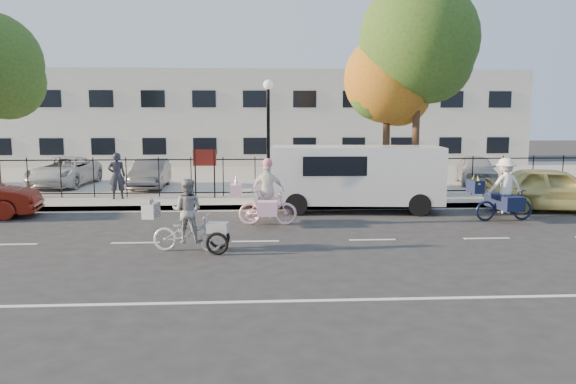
{
  "coord_description": "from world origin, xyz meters",
  "views": [
    {
      "loc": [
        0.01,
        -13.93,
        3.13
      ],
      "look_at": [
        0.9,
        1.2,
        1.1
      ],
      "focal_mm": 35.0,
      "sensor_mm": 36.0,
      "label": 1
    }
  ],
  "objects": [
    {
      "name": "pedestrian",
      "position": [
        -5.05,
        6.8,
        1.0
      ],
      "size": [
        0.7,
        0.55,
        1.7
      ],
      "primitive_type": "imported",
      "rotation": [
        0.0,
        0.0,
        3.39
      ],
      "color": "black",
      "rests_on": "sidewalk"
    },
    {
      "name": "street_sign",
      "position": [
        -1.85,
        6.8,
        1.42
      ],
      "size": [
        0.85,
        0.06,
        1.8
      ],
      "color": "black",
      "rests_on": "sidewalk"
    },
    {
      "name": "road_markings",
      "position": [
        0.0,
        0.0,
        0.01
      ],
      "size": [
        60.0,
        9.52,
        0.01
      ],
      "primitive_type": null,
      "color": "silver",
      "rests_on": "ground"
    },
    {
      "name": "unicorn_bike",
      "position": [
        0.33,
        2.2,
        0.72
      ],
      "size": [
        1.94,
        1.35,
        1.96
      ],
      "rotation": [
        0.0,
        0.0,
        1.52
      ],
      "color": "#FFC2D5",
      "rests_on": "ground"
    },
    {
      "name": "white_van",
      "position": [
        3.23,
        4.5,
        1.2
      ],
      "size": [
        6.25,
        2.55,
        2.16
      ],
      "rotation": [
        0.0,
        0.0,
        -0.09
      ],
      "color": "white",
      "rests_on": "ground"
    },
    {
      "name": "ground",
      "position": [
        0.0,
        0.0,
        0.0
      ],
      "size": [
        120.0,
        120.0,
        0.0
      ],
      "primitive_type": "plane",
      "color": "#333334"
    },
    {
      "name": "tree_mid",
      "position": [
        5.35,
        8.2,
        4.43
      ],
      "size": [
        3.49,
        3.46,
        6.34
      ],
      "color": "#442D1D",
      "rests_on": "ground"
    },
    {
      "name": "lot_car_b",
      "position": [
        -8.29,
        10.83,
        0.78
      ],
      "size": [
        2.32,
        4.65,
        1.27
      ],
      "primitive_type": "imported",
      "rotation": [
        0.0,
        0.0,
        -0.05
      ],
      "color": "silver",
      "rests_on": "parking_lot"
    },
    {
      "name": "gold_sedan",
      "position": [
        9.95,
        4.05,
        0.75
      ],
      "size": [
        4.67,
        2.72,
        1.49
      ],
      "primitive_type": "imported",
      "rotation": [
        0.0,
        0.0,
        1.34
      ],
      "color": "#C6BD6C",
      "rests_on": "ground"
    },
    {
      "name": "bull_bike",
      "position": [
        7.53,
        2.49,
        0.76
      ],
      "size": [
        2.08,
        1.43,
        1.91
      ],
      "rotation": [
        0.0,
        0.0,
        1.66
      ],
      "color": "black",
      "rests_on": "ground"
    },
    {
      "name": "lot_car_c",
      "position": [
        -4.42,
        9.92,
        0.76
      ],
      "size": [
        1.35,
        3.7,
        1.21
      ],
      "primitive_type": "imported",
      "rotation": [
        0.0,
        0.0,
        0.02
      ],
      "color": "#52545A",
      "rests_on": "parking_lot"
    },
    {
      "name": "curb",
      "position": [
        0.0,
        5.05,
        0.07
      ],
      "size": [
        60.0,
        0.1,
        0.15
      ],
      "primitive_type": "cube",
      "color": "#A8A399",
      "rests_on": "ground"
    },
    {
      "name": "sidewalk",
      "position": [
        0.0,
        6.1,
        0.07
      ],
      "size": [
        60.0,
        2.2,
        0.15
      ],
      "primitive_type": "cube",
      "color": "#A8A399",
      "rests_on": "ground"
    },
    {
      "name": "parking_lot",
      "position": [
        0.0,
        15.0,
        0.07
      ],
      "size": [
        60.0,
        15.6,
        0.15
      ],
      "primitive_type": "cube",
      "color": "#A8A399",
      "rests_on": "ground"
    },
    {
      "name": "building",
      "position": [
        0.0,
        25.0,
        3.0
      ],
      "size": [
        34.0,
        10.0,
        6.0
      ],
      "primitive_type": "cube",
      "color": "silver",
      "rests_on": "ground"
    },
    {
      "name": "tree_east",
      "position": [
        6.37,
        7.62,
        5.83
      ],
      "size": [
        4.54,
        4.54,
        8.33
      ],
      "color": "#442D1D",
      "rests_on": "ground"
    },
    {
      "name": "zebra_trike",
      "position": [
        -1.58,
        -0.93,
        0.66
      ],
      "size": [
        2.01,
        0.92,
        1.72
      ],
      "rotation": [
        0.0,
        0.0,
        1.43
      ],
      "color": "white",
      "rests_on": "ground"
    },
    {
      "name": "iron_fence",
      "position": [
        0.0,
        7.2,
        0.9
      ],
      "size": [
        58.0,
        0.06,
        1.5
      ],
      "primitive_type": null,
      "color": "black",
      "rests_on": "sidewalk"
    },
    {
      "name": "lamppost",
      "position": [
        0.5,
        6.8,
        3.11
      ],
      "size": [
        0.36,
        0.36,
        4.33
      ],
      "color": "black",
      "rests_on": "sidewalk"
    },
    {
      "name": "lot_car_d",
      "position": [
        9.91,
        10.61,
        0.8
      ],
      "size": [
        2.35,
        4.04,
        1.29
      ],
      "primitive_type": "imported",
      "rotation": [
        0.0,
        0.0,
        -0.23
      ],
      "color": "#ABACB3",
      "rests_on": "parking_lot"
    }
  ]
}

